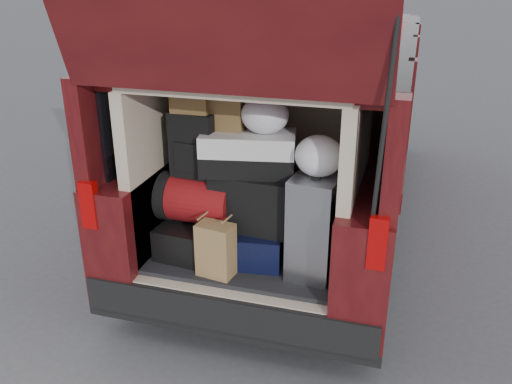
% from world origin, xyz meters
% --- Properties ---
extents(ground, '(80.00, 80.00, 0.00)m').
position_xyz_m(ground, '(0.00, 0.00, 0.00)').
color(ground, '#3E3E41').
rests_on(ground, ground).
extents(minivan, '(1.90, 5.35, 2.77)m').
position_xyz_m(minivan, '(0.00, 1.86, 0.91)').
color(minivan, black).
rests_on(minivan, ground).
extents(load_floor, '(1.24, 1.05, 0.55)m').
position_xyz_m(load_floor, '(0.00, 0.28, 0.28)').
color(load_floor, black).
rests_on(load_floor, ground).
extents(black_hardshell, '(0.45, 0.58, 0.22)m').
position_xyz_m(black_hardshell, '(-0.36, 0.14, 0.66)').
color(black_hardshell, black).
rests_on(black_hardshell, load_floor).
extents(navy_hardshell, '(0.47, 0.55, 0.22)m').
position_xyz_m(navy_hardshell, '(0.03, 0.16, 0.66)').
color(navy_hardshell, black).
rests_on(navy_hardshell, load_floor).
extents(silver_roller, '(0.32, 0.47, 0.66)m').
position_xyz_m(silver_roller, '(0.47, 0.10, 0.88)').
color(silver_roller, silver).
rests_on(silver_roller, load_floor).
extents(kraft_bag, '(0.25, 0.18, 0.35)m').
position_xyz_m(kraft_bag, '(-0.12, -0.15, 0.72)').
color(kraft_bag, '#A18148').
rests_on(kraft_bag, load_floor).
extents(red_duffel, '(0.51, 0.34, 0.32)m').
position_xyz_m(red_duffel, '(-0.34, 0.12, 0.93)').
color(red_duffel, maroon).
rests_on(red_duffel, black_hardshell).
extents(black_soft_case, '(0.53, 0.34, 0.37)m').
position_xyz_m(black_soft_case, '(0.03, 0.15, 0.95)').
color(black_soft_case, black).
rests_on(black_soft_case, navy_hardshell).
extents(backpack, '(0.31, 0.21, 0.42)m').
position_xyz_m(backpack, '(-0.36, 0.15, 1.30)').
color(backpack, black).
rests_on(backpack, red_duffel).
extents(twotone_duffel, '(0.63, 0.41, 0.26)m').
position_xyz_m(twotone_duffel, '(-0.00, 0.17, 1.27)').
color(twotone_duffel, silver).
rests_on(twotone_duffel, black_soft_case).
extents(grocery_sack_lower, '(0.24, 0.20, 0.22)m').
position_xyz_m(grocery_sack_lower, '(-0.36, 0.17, 1.62)').
color(grocery_sack_lower, brown).
rests_on(grocery_sack_lower, backpack).
extents(grocery_sack_upper, '(0.21, 0.18, 0.21)m').
position_xyz_m(grocery_sack_upper, '(-0.15, 0.22, 1.51)').
color(grocery_sack_upper, brown).
rests_on(grocery_sack_upper, twotone_duffel).
extents(plastic_bag_center, '(0.30, 0.28, 0.24)m').
position_xyz_m(plastic_bag_center, '(0.10, 0.18, 1.52)').
color(plastic_bag_center, white).
rests_on(plastic_bag_center, twotone_duffel).
extents(plastic_bag_right, '(0.32, 0.30, 0.25)m').
position_xyz_m(plastic_bag_right, '(0.46, 0.06, 1.33)').
color(plastic_bag_right, white).
rests_on(plastic_bag_right, silver_roller).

